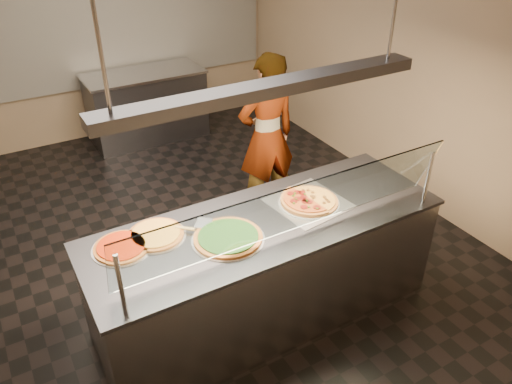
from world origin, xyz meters
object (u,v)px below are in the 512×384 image
pizza_spinach (228,237)px  heat_lamp_housing (268,88)px  sneeze_guard (294,210)px  prep_table (147,105)px  pizza_cheese (156,234)px  pizza_spatula (192,226)px  worker (267,137)px  pizza_tomato (121,247)px  half_pizza_sausage (320,196)px  half_pizza_pepperoni (297,203)px  perforated_tray (308,202)px  serving_counter (266,269)px

pizza_spinach → heat_lamp_housing: bearing=9.0°
sneeze_guard → prep_table: (0.35, 4.08, -0.76)m
pizza_spinach → pizza_cheese: pizza_spinach is taller
pizza_spatula → worker: bearing=41.1°
heat_lamp_housing → pizza_spinach: bearing=-171.0°
pizza_tomato → prep_table: bearing=68.7°
half_pizza_sausage → heat_lamp_housing: (-0.52, -0.04, 0.99)m
half_pizza_sausage → pizza_spinach: half_pizza_sausage is taller
half_pizza_sausage → prep_table: size_ratio=0.30×
sneeze_guard → pizza_cheese: size_ratio=5.89×
pizza_spinach → prep_table: pizza_spinach is taller
sneeze_guard → half_pizza_sausage: bearing=36.8°
pizza_spatula → half_pizza_pepperoni: bearing=-9.4°
half_pizza_sausage → pizza_cheese: (-1.29, 0.19, -0.01)m
pizza_spatula → heat_lamp_housing: (0.51, -0.18, 0.99)m
pizza_spatula → perforated_tray: bearing=-8.4°
pizza_tomato → pizza_spatula: 0.52m
serving_counter → pizza_spinach: (-0.35, -0.06, 0.48)m
serving_counter → pizza_spinach: size_ratio=5.26×
pizza_tomato → half_pizza_sausage: bearing=-6.3°
sneeze_guard → pizza_spinach: size_ratio=4.80×
worker → half_pizza_pepperoni: bearing=70.5°
sneeze_guard → pizza_spinach: sneeze_guard is taller
worker → heat_lamp_housing: (-0.81, -1.34, 1.08)m
pizza_spinach → pizza_tomato: pizza_spinach is taller
half_pizza_pepperoni → half_pizza_sausage: bearing=-0.0°
heat_lamp_housing → pizza_cheese: bearing=163.1°
serving_counter → pizza_tomato: size_ratio=6.75×
serving_counter → half_pizza_sausage: (0.52, 0.04, 0.49)m
serving_counter → heat_lamp_housing: 1.48m
perforated_tray → worker: worker is taller
half_pizza_sausage → heat_lamp_housing: bearing=-175.3°
pizza_spatula → heat_lamp_housing: bearing=-19.1°
pizza_tomato → heat_lamp_housing: size_ratio=0.18×
perforated_tray → pizza_tomato: 1.45m
pizza_spinach → pizza_spatula: pizza_spatula is taller
half_pizza_pepperoni → pizza_tomato: (-1.33, 0.17, -0.02)m
half_pizza_pepperoni → worker: 1.40m
perforated_tray → pizza_cheese: 1.20m
sneeze_guard → serving_counter: bearing=90.0°
heat_lamp_housing → sneeze_guard: bearing=-90.0°
pizza_spinach → worker: worker is taller
half_pizza_pepperoni → pizza_tomato: 1.34m
half_pizza_sausage → pizza_tomato: bearing=173.7°
sneeze_guard → half_pizza_sausage: 0.70m
sneeze_guard → pizza_spatula: sneeze_guard is taller
perforated_tray → pizza_cheese: size_ratio=1.42×
perforated_tray → pizza_tomato: (-1.44, 0.17, 0.01)m
perforated_tray → heat_lamp_housing: (-0.41, -0.04, 1.01)m
pizza_cheese → prep_table: pizza_cheese is taller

